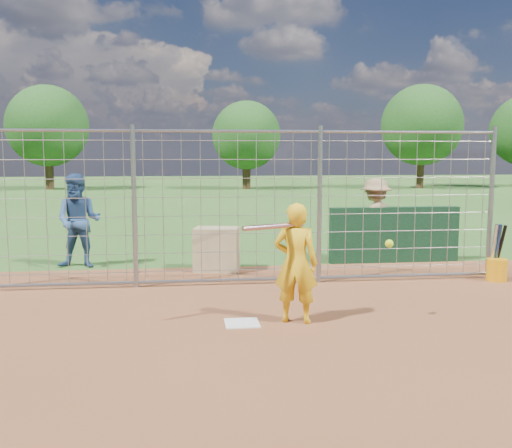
{
  "coord_description": "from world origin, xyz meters",
  "views": [
    {
      "loc": [
        -0.66,
        -7.16,
        2.13
      ],
      "look_at": [
        0.3,
        0.8,
        1.15
      ],
      "focal_mm": 40.0,
      "sensor_mm": 36.0,
      "label": 1
    }
  ],
  "objects": [
    {
      "name": "ground",
      "position": [
        0.0,
        0.0,
        0.0
      ],
      "size": [
        100.0,
        100.0,
        0.0
      ],
      "primitive_type": "plane",
      "color": "#2D591E",
      "rests_on": "ground"
    },
    {
      "name": "infield_dirt",
      "position": [
        0.0,
        -3.0,
        0.01
      ],
      "size": [
        18.0,
        18.0,
        0.0
      ],
      "primitive_type": "plane",
      "color": "brown",
      "rests_on": "ground"
    },
    {
      "name": "home_plate",
      "position": [
        0.0,
        -0.2,
        0.01
      ],
      "size": [
        0.43,
        0.43,
        0.02
      ],
      "primitive_type": "cube",
      "color": "silver",
      "rests_on": "ground"
    },
    {
      "name": "dugout_wall",
      "position": [
        3.4,
        3.6,
        0.55
      ],
      "size": [
        2.6,
        0.2,
        1.1
      ],
      "primitive_type": "cube",
      "color": "#11381E",
      "rests_on": "ground"
    },
    {
      "name": "batter",
      "position": [
        0.69,
        -0.2,
        0.77
      ],
      "size": [
        0.65,
        0.53,
        1.53
      ],
      "primitive_type": "imported",
      "rotation": [
        0.0,
        0.0,
        2.81
      ],
      "color": "yellow",
      "rests_on": "ground"
    },
    {
      "name": "bystander_a",
      "position": [
        -2.7,
        3.81,
        0.89
      ],
      "size": [
        0.95,
        0.79,
        1.78
      ],
      "primitive_type": "imported",
      "rotation": [
        0.0,
        0.0,
        -0.14
      ],
      "color": "navy",
      "rests_on": "ground"
    },
    {
      "name": "bystander_c",
      "position": [
        3.07,
        3.78,
        0.83
      ],
      "size": [
        1.23,
        1.0,
        1.66
      ],
      "primitive_type": "imported",
      "rotation": [
        0.0,
        0.0,
        3.55
      ],
      "color": "#967752",
      "rests_on": "ground"
    },
    {
      "name": "equipment_bin",
      "position": [
        -0.14,
        3.18,
        0.4
      ],
      "size": [
        0.9,
        0.71,
        0.8
      ],
      "primitive_type": "cube",
      "rotation": [
        0.0,
        0.0,
        -0.21
      ],
      "color": "tan",
      "rests_on": "ground"
    },
    {
      "name": "equipment_in_play",
      "position": [
        0.73,
        -0.37,
        1.2
      ],
      "size": [
        1.93,
        0.41,
        0.33
      ],
      "color": "silver",
      "rests_on": "ground"
    },
    {
      "name": "bucket_with_bats",
      "position": [
        4.52,
        1.76,
        0.25
      ],
      "size": [
        0.34,
        0.38,
        0.97
      ],
      "color": "orange",
      "rests_on": "ground"
    },
    {
      "name": "backstop_fence",
      "position": [
        0.0,
        2.0,
        1.26
      ],
      "size": [
        9.08,
        0.08,
        2.6
      ],
      "color": "gray",
      "rests_on": "ground"
    },
    {
      "name": "tree_line",
      "position": [
        3.13,
        28.13,
        3.71
      ],
      "size": [
        44.66,
        6.72,
        6.48
      ],
      "color": "#3F2B19",
      "rests_on": "ground"
    }
  ]
}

